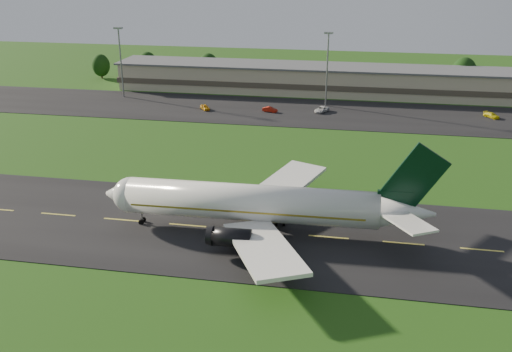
% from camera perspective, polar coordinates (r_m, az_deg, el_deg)
% --- Properties ---
extents(ground, '(360.00, 360.00, 0.00)m').
position_cam_1_polar(ground, '(87.94, 0.06, -5.58)').
color(ground, '#1D4310').
rests_on(ground, ground).
extents(taxiway, '(220.00, 30.00, 0.10)m').
position_cam_1_polar(taxiway, '(87.92, 0.06, -5.55)').
color(taxiway, black).
rests_on(taxiway, ground).
extents(apron, '(260.00, 30.00, 0.10)m').
position_cam_1_polar(apron, '(155.00, 4.89, 6.37)').
color(apron, black).
rests_on(apron, ground).
extents(airliner, '(51.27, 42.17, 15.57)m').
position_cam_1_polar(airliner, '(85.95, 0.08, -2.80)').
color(airliner, white).
rests_on(airliner, ground).
extents(terminal, '(145.00, 16.00, 8.40)m').
position_cam_1_polar(terminal, '(177.16, 7.84, 9.45)').
color(terminal, tan).
rests_on(terminal, ground).
extents(light_mast_west, '(2.40, 1.20, 20.35)m').
position_cam_1_polar(light_mast_west, '(173.81, -13.42, 11.78)').
color(light_mast_west, gray).
rests_on(light_mast_west, ground).
extents(light_mast_centre, '(2.40, 1.20, 20.35)m').
position_cam_1_polar(light_mast_centre, '(159.73, 7.16, 11.39)').
color(light_mast_centre, gray).
rests_on(light_mast_centre, ground).
extents(tree_line, '(193.02, 9.67, 11.07)m').
position_cam_1_polar(tree_line, '(187.30, 16.48, 9.78)').
color(tree_line, black).
rests_on(tree_line, ground).
extents(service_vehicle_a, '(3.73, 4.27, 1.39)m').
position_cam_1_polar(service_vehicle_a, '(157.35, -5.13, 6.87)').
color(service_vehicle_a, orange).
rests_on(service_vehicle_a, apron).
extents(service_vehicle_b, '(4.32, 2.49, 1.35)m').
position_cam_1_polar(service_vehicle_b, '(154.45, 1.40, 6.67)').
color(service_vehicle_b, '#9B180A').
rests_on(service_vehicle_b, apron).
extents(service_vehicle_c, '(4.28, 5.75, 1.45)m').
position_cam_1_polar(service_vehicle_c, '(155.39, 6.59, 6.64)').
color(service_vehicle_c, silver).
rests_on(service_vehicle_c, apron).
extents(service_vehicle_d, '(4.22, 4.70, 1.31)m').
position_cam_1_polar(service_vehicle_d, '(160.87, 22.50, 5.63)').
color(service_vehicle_d, '#D6C70C').
rests_on(service_vehicle_d, apron).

